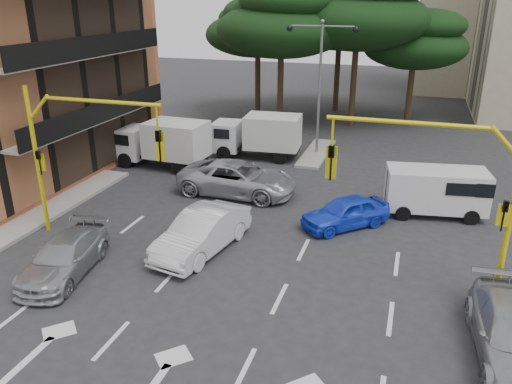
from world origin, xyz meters
The scene contains 18 objects.
ground centered at (0.00, 0.00, 0.00)m, with size 120.00×120.00×0.00m, color #28282B.
median_strip centered at (0.00, 16.00, 0.07)m, with size 1.40×6.00×0.15m, color gray.
apartment_beige_far centered at (12.95, 44.00, 8.35)m, with size 16.20×12.15×16.70m.
pine_left_near centered at (-3.94, 21.96, 7.60)m, with size 9.15×9.15×10.23m.
pine_center centered at (1.06, 23.96, 8.30)m, with size 9.98×9.98×11.16m.
pine_left_far centered at (-6.94, 25.96, 6.91)m, with size 8.32×8.32×9.30m.
pine_right centered at (5.06, 25.96, 6.22)m, with size 7.49×7.49×8.37m.
pine_back centered at (-0.94, 28.96, 7.60)m, with size 9.15×9.15×10.23m.
signal_mast_right centered at (6.80, 1.99, 3.88)m, with size 5.79×0.37×6.00m.
signal_mast_left centered at (-6.80, 1.99, 3.88)m, with size 5.79×0.37×6.00m.
street_lamp_center centered at (0.00, 16.00, 5.43)m, with size 4.16×0.36×7.77m.
car_white_hatch centered at (-1.68, 2.26, 0.79)m, with size 1.67×4.79×1.58m, color silver.
car_blue_compact centered at (3.20, 6.10, 0.66)m, with size 1.55×3.86×1.31m, color blue.
car_silver_wagon centered at (-5.59, -0.77, 0.65)m, with size 1.81×4.46×1.30m, color #999CA0.
car_silver_cross_a centered at (-2.39, 8.25, 0.80)m, with size 2.67×5.78×1.61m, color #AFB0B7.
van_white centered at (6.78, 8.63, 1.07)m, with size 1.93×4.26×2.13m, color silver, non-canonical shape.
box_truck_a centered at (-7.95, 10.99, 1.34)m, with size 2.28×5.43×2.67m, color silver, non-canonical shape.
box_truck_b centered at (-3.32, 14.29, 1.30)m, with size 2.23×5.30×2.61m, color silver, non-canonical shape.
Camera 1 is at (5.48, -13.33, 9.14)m, focal length 35.00 mm.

